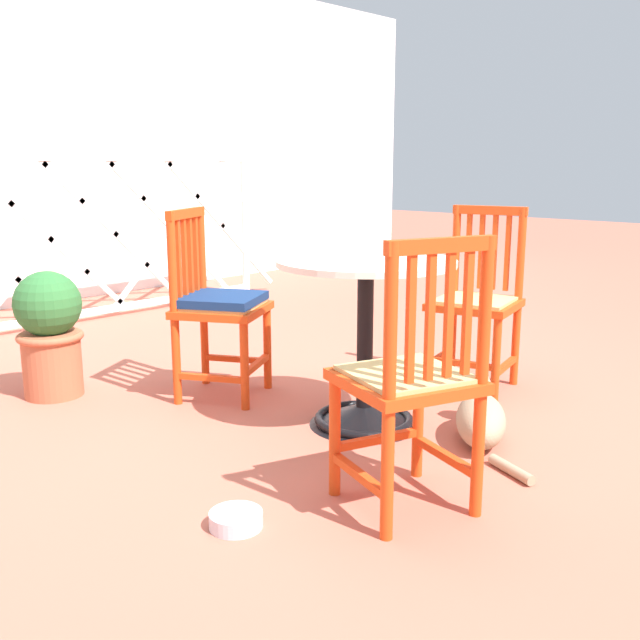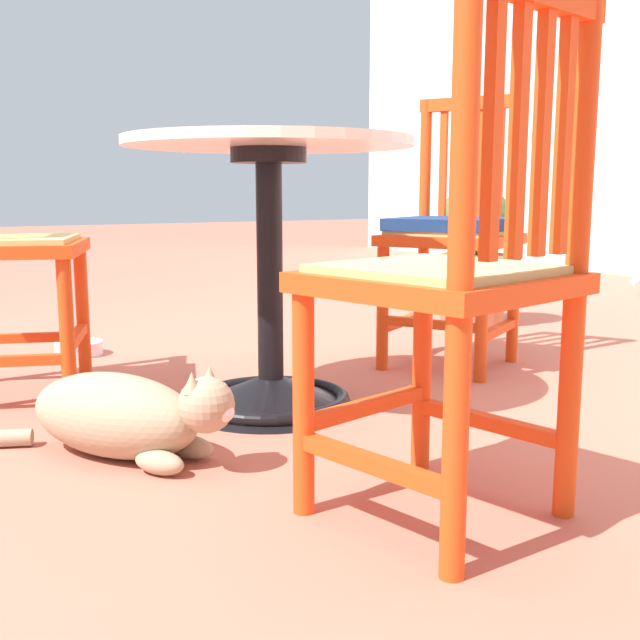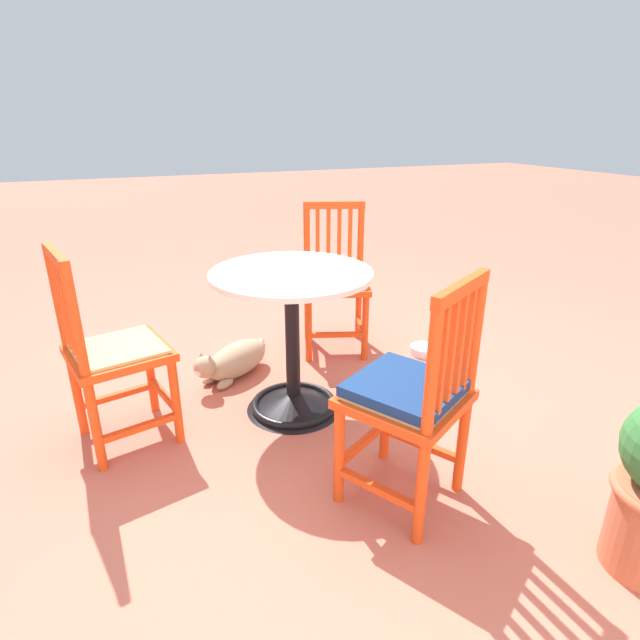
% 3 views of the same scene
% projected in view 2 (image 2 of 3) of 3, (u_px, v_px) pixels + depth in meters
% --- Properties ---
extents(ground_plane, '(24.00, 24.00, 0.00)m').
position_uv_depth(ground_plane, '(278.00, 401.00, 2.19)').
color(ground_plane, '#BC604C').
extents(cafe_table, '(0.76, 0.76, 0.73)m').
position_uv_depth(cafe_table, '(270.00, 306.00, 2.08)').
color(cafe_table, black).
rests_on(cafe_table, ground_plane).
extents(orange_chair_at_corner, '(0.48, 0.48, 0.91)m').
position_uv_depth(orange_chair_at_corner, '(452.00, 283.00, 1.34)').
color(orange_chair_at_corner, '#D64214').
rests_on(orange_chair_at_corner, ground_plane).
extents(orange_chair_facing_out, '(0.55, 0.55, 0.91)m').
position_uv_depth(orange_chair_facing_out, '(454.00, 235.00, 2.59)').
color(orange_chair_facing_out, '#D64214').
rests_on(orange_chair_facing_out, ground_plane).
extents(tabby_cat, '(0.54, 0.57, 0.23)m').
position_uv_depth(tabby_cat, '(127.00, 417.00, 1.71)').
color(tabby_cat, '#9E896B').
rests_on(tabby_cat, ground_plane).
extents(terracotta_planter, '(0.32, 0.32, 0.62)m').
position_uv_depth(terracotta_planter, '(474.00, 252.00, 3.38)').
color(terracotta_planter, '#B25B3D').
rests_on(terracotta_planter, ground_plane).
extents(pet_water_bowl, '(0.17, 0.17, 0.05)m').
position_uv_depth(pet_water_bowl, '(79.00, 348.00, 2.81)').
color(pet_water_bowl, silver).
rests_on(pet_water_bowl, ground_plane).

